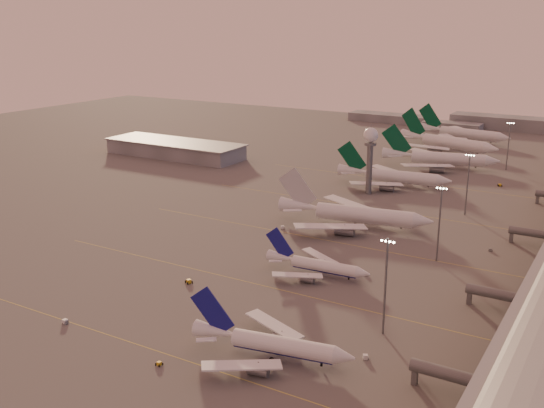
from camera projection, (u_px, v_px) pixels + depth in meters
The scene contains 25 objects.
ground at pixel (195, 285), 185.06m from camera, with size 700.00×700.00×0.00m, color #545252.
taxiway_markings at pixel (365, 246), 216.71m from camera, with size 180.00×185.25×0.02m.
hangar at pixel (175, 149), 358.16m from camera, with size 82.00×27.00×8.50m.
radar_tower at pixel (370, 147), 275.95m from camera, with size 6.40×6.40×31.10m.
mast_a at pixel (386, 282), 152.90m from camera, with size 3.60×0.56×25.00m.
mast_b at pixel (439, 220), 199.83m from camera, with size 3.60×0.56×25.00m.
mast_c at pixel (468, 181), 247.74m from camera, with size 3.60×0.56×25.00m.
mast_d at pixel (509, 143), 323.12m from camera, with size 3.60×0.56×25.00m.
distant_horizon at pixel (476, 122), 451.47m from camera, with size 165.00×37.50×9.00m.
narrowbody_near at pixel (272, 346), 144.22m from camera, with size 39.34×31.14×15.47m.
narrowbody_mid at pixel (317, 267), 191.64m from camera, with size 33.98×27.07×13.27m.
widebody_white at pixel (354, 217), 236.50m from camera, with size 58.67×46.65×20.76m.
greentail_a at pixel (394, 179), 294.26m from camera, with size 53.85×43.27×19.59m.
greentail_b at pixel (440, 161), 329.79m from camera, with size 59.66×47.68×21.97m.
greentail_c at pixel (448, 145), 370.19m from camera, with size 62.83×50.07×23.37m.
greentail_d at pixel (463, 135), 400.89m from camera, with size 61.10×48.99×22.30m.
gsv_truck_a at pixel (66, 320), 161.16m from camera, with size 6.18×2.57×2.45m.
gsv_tug_near at pixel (159, 364), 142.14m from camera, with size 2.09×3.15×0.85m.
gsv_catering_a at pixel (367, 351), 144.29m from camera, with size 5.73×4.61×4.32m.
gsv_tug_mid at pixel (189, 282), 186.24m from camera, with size 4.65×3.99×1.14m.
gsv_truck_b at pixel (367, 273), 191.59m from camera, with size 5.04×2.02×2.01m.
gsv_truck_c at pixel (284, 226), 234.47m from camera, with size 6.13×4.99×2.39m.
gsv_catering_b at pixel (491, 246), 211.66m from camera, with size 4.75×2.28×3.89m.
gsv_tug_far at pixel (371, 209), 256.93m from camera, with size 4.15×4.36×1.08m.
gsv_tug_hangar at pixel (500, 185), 294.30m from camera, with size 4.51×3.92×1.11m.
Camera 1 is at (106.41, -135.78, 74.58)m, focal length 42.00 mm.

